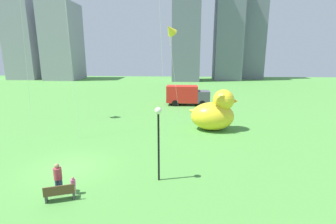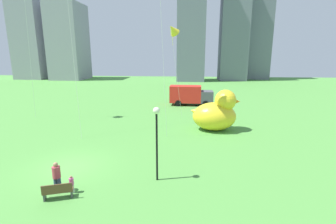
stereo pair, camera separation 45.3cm
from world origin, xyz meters
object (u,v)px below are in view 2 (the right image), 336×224
Objects in this scene: box_truck at (190,95)px; person_adult at (57,176)px; person_child at (72,183)px; park_bench at (58,191)px; giant_inflatable_duck at (216,113)px; kite_yellow at (173,30)px; lamppost at (157,129)px.

person_adult is at bearing -106.28° from box_truck.
person_child is 0.16× the size of box_truck.
person_adult reaches higher than park_bench.
giant_inflatable_duck reaches higher than box_truck.
person_child is at bearing 56.17° from park_bench.
giant_inflatable_duck reaches higher than person_child.
box_truck is at bearing 74.94° from park_bench.
box_truck is at bearing 73.87° from kite_yellow.
person_adult is at bearing -128.31° from giant_inflatable_duck.
lamppost is at bearing 22.39° from person_child.
person_child is 20.14m from kite_yellow.
kite_yellow is at bearing 90.64° from lamppost.
park_bench is 26.09m from box_truck.
person_adult is 0.35× the size of giant_inflatable_duck.
giant_inflatable_duck is at bearing 54.29° from park_bench.
giant_inflatable_duck is at bearing 51.69° from person_adult.
person_adult is 1.72× the size of person_child.
park_bench is 0.14× the size of kite_yellow.
giant_inflatable_duck is 0.45× the size of kite_yellow.
lamppost is 16.89m from kite_yellow.
kite_yellow is (-0.17, 15.45, 6.81)m from lamppost.
lamppost reaches higher than park_bench.
lamppost is at bearing -113.06° from giant_inflatable_duck.
lamppost is at bearing -94.85° from box_truck.
park_bench is 0.79m from person_child.
person_child reaches higher than park_bench.
park_bench is 0.89× the size of person_adult.
lamppost is at bearing -89.36° from kite_yellow.
box_truck reaches higher than person_adult.
kite_yellow is at bearing 132.94° from giant_inflatable_duck.
box_truck is 0.58× the size of kite_yellow.
lamppost is 22.86m from box_truck.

